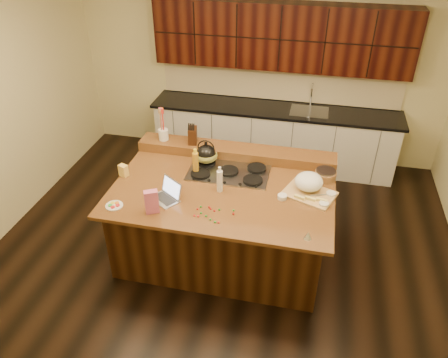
# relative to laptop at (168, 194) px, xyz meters

# --- Properties ---
(room) EXTENTS (5.52, 5.02, 2.72)m
(room) POSITION_rel_laptop_xyz_m (0.52, 0.32, 0.37)
(room) COLOR black
(room) RESTS_ON ground
(island) EXTENTS (2.40, 1.60, 0.92)m
(island) POSITION_rel_laptop_xyz_m (0.52, 0.32, -0.51)
(island) COLOR black
(island) RESTS_ON ground
(back_ledge) EXTENTS (2.40, 0.30, 0.12)m
(back_ledge) POSITION_rel_laptop_xyz_m (0.52, 1.02, 0.00)
(back_ledge) COLOR black
(back_ledge) RESTS_ON island
(cooktop) EXTENTS (0.92, 0.52, 0.05)m
(cooktop) POSITION_rel_laptop_xyz_m (0.52, 0.62, -0.04)
(cooktop) COLOR gray
(cooktop) RESTS_ON island
(back_counter) EXTENTS (3.70, 0.66, 2.40)m
(back_counter) POSITION_rel_laptop_xyz_m (0.82, 2.54, 0.01)
(back_counter) COLOR silver
(back_counter) RESTS_ON ground
(kettle) EXTENTS (0.25, 0.25, 0.21)m
(kettle) POSITION_rel_laptop_xyz_m (0.22, 0.75, 0.09)
(kettle) COLOR black
(kettle) RESTS_ON cooktop
(green_bowl) EXTENTS (0.27, 0.27, 0.15)m
(green_bowl) POSITION_rel_laptop_xyz_m (0.22, 0.75, 0.06)
(green_bowl) COLOR olive
(green_bowl) RESTS_ON cooktop
(laptop) EXTENTS (0.38, 0.36, 0.21)m
(laptop) POSITION_rel_laptop_xyz_m (0.00, 0.00, 0.00)
(laptop) COLOR #B7B7BC
(laptop) RESTS_ON island
(oil_bottle) EXTENTS (0.09, 0.09, 0.27)m
(oil_bottle) POSITION_rel_laptop_xyz_m (0.15, 0.53, 0.08)
(oil_bottle) COLOR #BF8A21
(oil_bottle) RESTS_ON island
(vinegar_bottle) EXTENTS (0.08, 0.08, 0.25)m
(vinegar_bottle) POSITION_rel_laptop_xyz_m (0.50, 0.25, 0.07)
(vinegar_bottle) COLOR silver
(vinegar_bottle) RESTS_ON island
(wooden_tray) EXTENTS (0.62, 0.54, 0.21)m
(wooden_tray) POSITION_rel_laptop_xyz_m (1.43, 0.45, 0.04)
(wooden_tray) COLOR tan
(wooden_tray) RESTS_ON island
(ramekin_a) EXTENTS (0.12, 0.12, 0.04)m
(ramekin_a) POSITION_rel_laptop_xyz_m (1.67, 0.41, -0.03)
(ramekin_a) COLOR white
(ramekin_a) RESTS_ON island
(ramekin_b) EXTENTS (0.13, 0.13, 0.04)m
(ramekin_b) POSITION_rel_laptop_xyz_m (1.60, 0.22, -0.03)
(ramekin_b) COLOR white
(ramekin_b) RESTS_ON island
(ramekin_c) EXTENTS (0.13, 0.13, 0.04)m
(ramekin_c) POSITION_rel_laptop_xyz_m (1.17, 0.26, -0.03)
(ramekin_c) COLOR white
(ramekin_c) RESTS_ON island
(strainer_bowl) EXTENTS (0.28, 0.28, 0.09)m
(strainer_bowl) POSITION_rel_laptop_xyz_m (1.60, 0.75, -0.01)
(strainer_bowl) COLOR #996B3F
(strainer_bowl) RESTS_ON island
(kitchen_timer) EXTENTS (0.08, 0.08, 0.07)m
(kitchen_timer) POSITION_rel_laptop_xyz_m (1.47, -0.32, -0.02)
(kitchen_timer) COLOR silver
(kitchen_timer) RESTS_ON island
(pink_bag) EXTENTS (0.15, 0.13, 0.25)m
(pink_bag) POSITION_rel_laptop_xyz_m (-0.08, -0.26, 0.07)
(pink_bag) COLOR #CF6188
(pink_bag) RESTS_ON island
(candy_plate) EXTENTS (0.23, 0.23, 0.01)m
(candy_plate) POSITION_rel_laptop_xyz_m (-0.50, -0.26, -0.05)
(candy_plate) COLOR white
(candy_plate) RESTS_ON island
(package_box) EXTENTS (0.12, 0.10, 0.14)m
(package_box) POSITION_rel_laptop_xyz_m (-0.63, 0.30, 0.01)
(package_box) COLOR #EFC354
(package_box) RESTS_ON island
(utensil_crock) EXTENTS (0.15, 0.15, 0.14)m
(utensil_crock) POSITION_rel_laptop_xyz_m (-0.40, 1.02, 0.13)
(utensil_crock) COLOR white
(utensil_crock) RESTS_ON back_ledge
(knife_block) EXTENTS (0.13, 0.18, 0.20)m
(knife_block) POSITION_rel_laptop_xyz_m (-0.02, 1.02, 0.16)
(knife_block) COLOR black
(knife_block) RESTS_ON back_ledge
(gumdrop_0) EXTENTS (0.02, 0.02, 0.02)m
(gumdrop_0) POSITION_rel_laptop_xyz_m (0.36, -0.13, -0.05)
(gumdrop_0) COLOR red
(gumdrop_0) RESTS_ON island
(gumdrop_1) EXTENTS (0.02, 0.02, 0.02)m
(gumdrop_1) POSITION_rel_laptop_xyz_m (0.53, -0.26, -0.05)
(gumdrop_1) COLOR #198C26
(gumdrop_1) RESTS_ON island
(gumdrop_2) EXTENTS (0.02, 0.02, 0.02)m
(gumdrop_2) POSITION_rel_laptop_xyz_m (0.36, -0.24, -0.05)
(gumdrop_2) COLOR red
(gumdrop_2) RESTS_ON island
(gumdrop_3) EXTENTS (0.02, 0.02, 0.02)m
(gumdrop_3) POSITION_rel_laptop_xyz_m (0.38, -0.08, -0.05)
(gumdrop_3) COLOR #198C26
(gumdrop_3) RESTS_ON island
(gumdrop_4) EXTENTS (0.02, 0.02, 0.02)m
(gumdrop_4) POSITION_rel_laptop_xyz_m (0.61, -0.29, -0.05)
(gumdrop_4) COLOR red
(gumdrop_4) RESTS_ON island
(gumdrop_5) EXTENTS (0.02, 0.02, 0.02)m
(gumdrop_5) POSITION_rel_laptop_xyz_m (0.41, -0.18, -0.05)
(gumdrop_5) COLOR #198C26
(gumdrop_5) RESTS_ON island
(gumdrop_6) EXTENTS (0.02, 0.02, 0.02)m
(gumdrop_6) POSITION_rel_laptop_xyz_m (0.53, -0.12, -0.05)
(gumdrop_6) COLOR red
(gumdrop_6) RESTS_ON island
(gumdrop_7) EXTENTS (0.02, 0.02, 0.02)m
(gumdrop_7) POSITION_rel_laptop_xyz_m (0.57, -0.09, -0.05)
(gumdrop_7) COLOR #198C26
(gumdrop_7) RESTS_ON island
(gumdrop_8) EXTENTS (0.02, 0.02, 0.02)m
(gumdrop_8) POSITION_rel_laptop_xyz_m (0.48, -0.09, -0.05)
(gumdrop_8) COLOR red
(gumdrop_8) RESTS_ON island
(gumdrop_9) EXTENTS (0.02, 0.02, 0.02)m
(gumdrop_9) POSITION_rel_laptop_xyz_m (0.72, -0.07, -0.05)
(gumdrop_9) COLOR #198C26
(gumdrop_9) RESTS_ON island
(gumdrop_10) EXTENTS (0.02, 0.02, 0.02)m
(gumdrop_10) POSITION_rel_laptop_xyz_m (0.39, -0.24, -0.05)
(gumdrop_10) COLOR red
(gumdrop_10) RESTS_ON island
(gumdrop_11) EXTENTS (0.02, 0.02, 0.02)m
(gumdrop_11) POSITION_rel_laptop_xyz_m (0.47, -0.21, -0.05)
(gumdrop_11) COLOR #198C26
(gumdrop_11) RESTS_ON island
(gumdrop_12) EXTENTS (0.02, 0.02, 0.02)m
(gumdrop_12) POSITION_rel_laptop_xyz_m (0.46, -0.06, -0.05)
(gumdrop_12) COLOR red
(gumdrop_12) RESTS_ON island
(gumdrop_13) EXTENTS (0.02, 0.02, 0.02)m
(gumdrop_13) POSITION_rel_laptop_xyz_m (0.58, -0.29, -0.05)
(gumdrop_13) COLOR #198C26
(gumdrop_13) RESTS_ON island
(gumdrop_14) EXTENTS (0.02, 0.02, 0.02)m
(gumdrop_14) POSITION_rel_laptop_xyz_m (0.73, -0.12, -0.05)
(gumdrop_14) COLOR red
(gumdrop_14) RESTS_ON island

